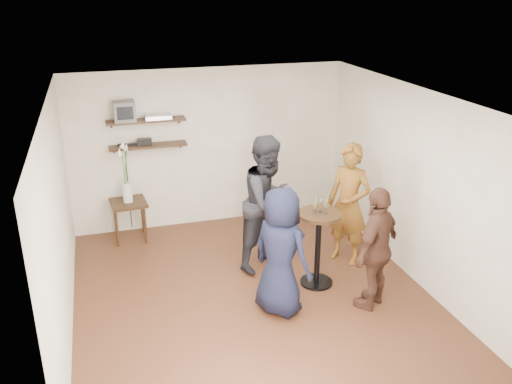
{
  "coord_description": "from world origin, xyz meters",
  "views": [
    {
      "loc": [
        -1.7,
        -5.88,
        3.86
      ],
      "look_at": [
        0.17,
        0.4,
        1.29
      ],
      "focal_mm": 38.0,
      "sensor_mm": 36.0,
      "label": 1
    }
  ],
  "objects_px": {
    "person_dark": "(269,203)",
    "person_brown": "(377,248)",
    "crt_monitor": "(124,111)",
    "drinks_table": "(318,239)",
    "person_plaid": "(349,204)",
    "person_navy": "(281,252)",
    "dvd_deck": "(158,117)",
    "side_table": "(129,208)",
    "radio": "(144,142)"
  },
  "relations": [
    {
      "from": "person_plaid",
      "to": "radio",
      "type": "bearing_deg",
      "value": -161.68
    },
    {
      "from": "dvd_deck",
      "to": "person_brown",
      "type": "xyz_separation_m",
      "value": [
        2.22,
        -3.01,
        -1.1
      ]
    },
    {
      "from": "side_table",
      "to": "person_brown",
      "type": "bearing_deg",
      "value": -44.93
    },
    {
      "from": "person_plaid",
      "to": "person_dark",
      "type": "relative_size",
      "value": 0.92
    },
    {
      "from": "drinks_table",
      "to": "person_dark",
      "type": "distance_m",
      "value": 0.88
    },
    {
      "from": "side_table",
      "to": "person_dark",
      "type": "bearing_deg",
      "value": -37.47
    },
    {
      "from": "side_table",
      "to": "person_dark",
      "type": "relative_size",
      "value": 0.33
    },
    {
      "from": "side_table",
      "to": "crt_monitor",
      "type": "bearing_deg",
      "value": 71.44
    },
    {
      "from": "dvd_deck",
      "to": "radio",
      "type": "xyz_separation_m",
      "value": [
        -0.24,
        0.0,
        -0.38
      ]
    },
    {
      "from": "dvd_deck",
      "to": "side_table",
      "type": "relative_size",
      "value": 0.62
    },
    {
      "from": "person_plaid",
      "to": "person_navy",
      "type": "relative_size",
      "value": 1.09
    },
    {
      "from": "crt_monitor",
      "to": "radio",
      "type": "relative_size",
      "value": 1.45
    },
    {
      "from": "person_plaid",
      "to": "person_dark",
      "type": "bearing_deg",
      "value": -136.34
    },
    {
      "from": "side_table",
      "to": "drinks_table",
      "type": "relative_size",
      "value": 0.61
    },
    {
      "from": "drinks_table",
      "to": "person_brown",
      "type": "relative_size",
      "value": 0.66
    },
    {
      "from": "side_table",
      "to": "person_plaid",
      "type": "distance_m",
      "value": 3.4
    },
    {
      "from": "person_dark",
      "to": "person_brown",
      "type": "xyz_separation_m",
      "value": [
        0.95,
        -1.37,
        -0.17
      ]
    },
    {
      "from": "crt_monitor",
      "to": "person_plaid",
      "type": "xyz_separation_m",
      "value": [
        2.9,
        -1.83,
        -1.13
      ]
    },
    {
      "from": "person_brown",
      "to": "crt_monitor",
      "type": "bearing_deg",
      "value": -83.01
    },
    {
      "from": "person_plaid",
      "to": "person_brown",
      "type": "relative_size",
      "value": 1.11
    },
    {
      "from": "radio",
      "to": "person_plaid",
      "type": "height_order",
      "value": "person_plaid"
    },
    {
      "from": "radio",
      "to": "person_dark",
      "type": "xyz_separation_m",
      "value": [
        1.5,
        -1.64,
        -0.55
      ]
    },
    {
      "from": "person_dark",
      "to": "person_brown",
      "type": "relative_size",
      "value": 1.21
    },
    {
      "from": "person_plaid",
      "to": "person_brown",
      "type": "distance_m",
      "value": 1.2
    },
    {
      "from": "crt_monitor",
      "to": "person_navy",
      "type": "distance_m",
      "value": 3.41
    },
    {
      "from": "drinks_table",
      "to": "side_table",
      "type": "bearing_deg",
      "value": 137.74
    },
    {
      "from": "drinks_table",
      "to": "radio",
      "type": "bearing_deg",
      "value": 130.28
    },
    {
      "from": "person_plaid",
      "to": "dvd_deck",
      "type": "bearing_deg",
      "value": -164.22
    },
    {
      "from": "person_brown",
      "to": "side_table",
      "type": "bearing_deg",
      "value": -79.94
    },
    {
      "from": "radio",
      "to": "side_table",
      "type": "height_order",
      "value": "radio"
    },
    {
      "from": "side_table",
      "to": "drinks_table",
      "type": "height_order",
      "value": "drinks_table"
    },
    {
      "from": "radio",
      "to": "person_brown",
      "type": "height_order",
      "value": "person_brown"
    },
    {
      "from": "person_plaid",
      "to": "person_navy",
      "type": "bearing_deg",
      "value": -91.34
    },
    {
      "from": "side_table",
      "to": "person_plaid",
      "type": "xyz_separation_m",
      "value": [
        2.98,
        -1.6,
        0.35
      ]
    },
    {
      "from": "crt_monitor",
      "to": "person_dark",
      "type": "bearing_deg",
      "value": -42.92
    },
    {
      "from": "drinks_table",
      "to": "person_brown",
      "type": "distance_m",
      "value": 0.84
    },
    {
      "from": "person_dark",
      "to": "person_navy",
      "type": "height_order",
      "value": "person_dark"
    },
    {
      "from": "drinks_table",
      "to": "person_plaid",
      "type": "relative_size",
      "value": 0.59
    },
    {
      "from": "side_table",
      "to": "drinks_table",
      "type": "distance_m",
      "value": 3.12
    },
    {
      "from": "drinks_table",
      "to": "person_brown",
      "type": "height_order",
      "value": "person_brown"
    },
    {
      "from": "person_brown",
      "to": "person_dark",
      "type": "bearing_deg",
      "value": -90.36
    },
    {
      "from": "crt_monitor",
      "to": "dvd_deck",
      "type": "distance_m",
      "value": 0.51
    },
    {
      "from": "dvd_deck",
      "to": "drinks_table",
      "type": "distance_m",
      "value": 3.15
    },
    {
      "from": "radio",
      "to": "person_navy",
      "type": "relative_size",
      "value": 0.13
    },
    {
      "from": "person_brown",
      "to": "dvd_deck",
      "type": "bearing_deg",
      "value": -88.66
    },
    {
      "from": "crt_monitor",
      "to": "drinks_table",
      "type": "bearing_deg",
      "value": -46.2
    },
    {
      "from": "crt_monitor",
      "to": "person_plaid",
      "type": "distance_m",
      "value": 3.61
    },
    {
      "from": "drinks_table",
      "to": "person_plaid",
      "type": "height_order",
      "value": "person_plaid"
    },
    {
      "from": "dvd_deck",
      "to": "person_dark",
      "type": "distance_m",
      "value": 2.27
    },
    {
      "from": "dvd_deck",
      "to": "crt_monitor",
      "type": "bearing_deg",
      "value": 180.0
    }
  ]
}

